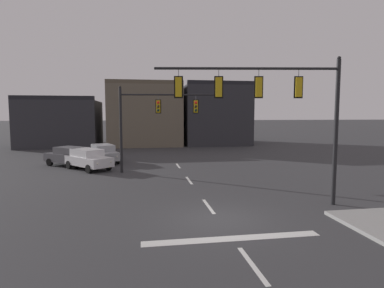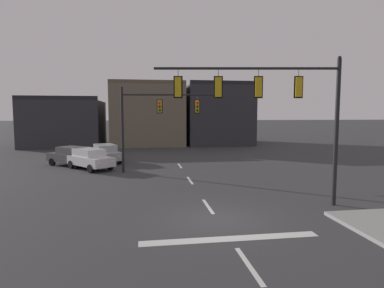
% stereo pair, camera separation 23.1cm
% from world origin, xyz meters
% --- Properties ---
extents(ground_plane, '(400.00, 400.00, 0.00)m').
position_xyz_m(ground_plane, '(0.00, 0.00, 0.00)').
color(ground_plane, '#353538').
extents(stop_bar_paint, '(6.40, 0.50, 0.01)m').
position_xyz_m(stop_bar_paint, '(0.00, -2.00, 0.00)').
color(stop_bar_paint, silver).
rests_on(stop_bar_paint, ground).
extents(lane_centreline, '(0.16, 26.40, 0.01)m').
position_xyz_m(lane_centreline, '(0.00, 2.00, 0.00)').
color(lane_centreline, silver).
rests_on(lane_centreline, ground).
extents(signal_mast_near_side, '(8.60, 1.43, 7.04)m').
position_xyz_m(signal_mast_near_side, '(3.07, 1.79, 5.02)').
color(signal_mast_near_side, black).
rests_on(signal_mast_near_side, ground).
extents(signal_mast_far_side, '(7.24, 1.07, 6.39)m').
position_xyz_m(signal_mast_far_side, '(-2.38, 11.36, 4.29)').
color(signal_mast_far_side, black).
rests_on(signal_mast_far_side, ground).
extents(car_lot_nearside, '(4.54, 4.19, 1.61)m').
position_xyz_m(car_lot_nearside, '(-8.96, 15.38, 0.86)').
color(car_lot_nearside, slate).
rests_on(car_lot_nearside, ground).
extents(car_lot_middle, '(3.21, 4.75, 1.61)m').
position_xyz_m(car_lot_middle, '(-6.41, 16.99, 0.86)').
color(car_lot_middle, '#9EA0A5').
rests_on(car_lot_middle, ground).
extents(car_lot_farside, '(4.20, 4.53, 1.61)m').
position_xyz_m(car_lot_farside, '(-7.21, 13.44, 0.86)').
color(car_lot_farside, silver).
rests_on(car_lot_farside, ground).
extents(building_row, '(30.48, 12.03, 8.69)m').
position_xyz_m(building_row, '(-1.63, 33.99, 3.85)').
color(building_row, '#2D2D33').
rests_on(building_row, ground).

